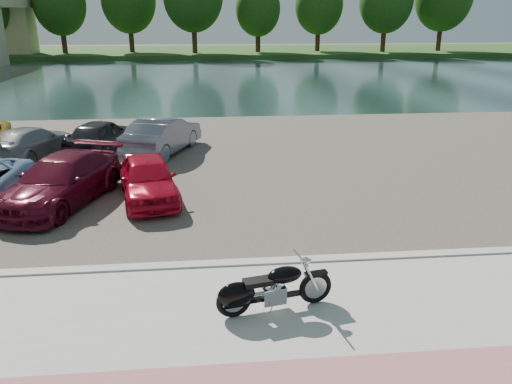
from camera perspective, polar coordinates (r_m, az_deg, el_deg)
ground at (r=9.99m, az=4.27°, el=-13.66°), size 200.00×200.00×0.00m
promenade at (r=9.15m, az=5.37°, el=-16.79°), size 60.00×6.00×0.10m
kerb at (r=11.66m, az=2.62°, el=-8.04°), size 60.00×0.30×0.14m
parking_lot at (r=20.04m, az=-0.99°, el=3.72°), size 60.00×18.00×0.04m
river at (r=48.56m, az=-3.84°, el=12.95°), size 120.00×40.00×0.00m
far_bank at (r=80.41m, az=-4.65°, el=15.70°), size 120.00×24.00×0.60m
far_trees at (r=74.29m, az=-1.10°, el=21.01°), size 70.25×10.68×12.52m
motorcycle at (r=9.60m, az=0.99°, el=-11.13°), size 2.31×0.87×1.05m
car_3 at (r=16.16m, az=-21.38°, el=1.20°), size 3.43×5.33×1.44m
car_4 at (r=15.77m, az=-12.25°, el=1.56°), size 2.38×4.25×1.37m
car_7 at (r=22.02m, az=-24.36°, el=5.19°), size 3.03×4.71×1.27m
car_8 at (r=22.08m, az=-17.34°, el=6.21°), size 2.68×4.33×1.38m
car_9 at (r=21.17m, az=-10.61°, el=6.42°), size 3.16×4.86×1.51m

